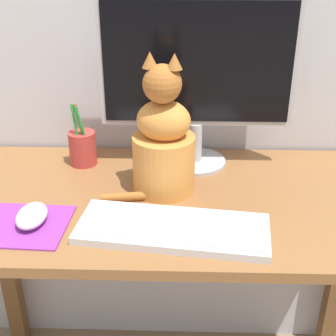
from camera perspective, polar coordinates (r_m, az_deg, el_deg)
name	(u,v)px	position (r m, az deg, el deg)	size (l,w,h in m)	color
desk	(170,239)	(1.21, 0.21, -8.67)	(1.17, 0.56, 0.75)	brown
monitor	(197,74)	(1.21, 3.58, 11.39)	(0.50, 0.17, 0.44)	#B2B2B7
keyboard	(173,228)	(1.00, 0.59, -7.33)	(0.42, 0.21, 0.02)	silver
mousepad_left	(23,225)	(1.08, -17.25, -6.68)	(0.20, 0.18, 0.00)	purple
computer_mouse_left	(32,216)	(1.07, -16.28, -5.60)	(0.06, 0.10, 0.04)	white
cat	(163,142)	(1.11, -0.59, 3.13)	(0.24, 0.18, 0.34)	#D6893D
pen_cup	(83,147)	(1.30, -10.38, 2.51)	(0.07, 0.07, 0.18)	#B23833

